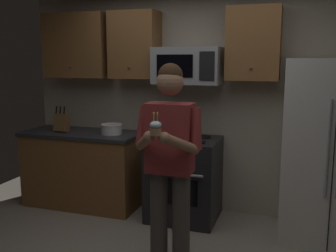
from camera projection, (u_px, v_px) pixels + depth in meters
The scene contains 10 objects.
wall_back at pixel (206, 102), 4.57m from camera, with size 4.40×0.10×2.60m, color #B7AD99.
oven_range at pixel (184, 179), 4.39m from camera, with size 0.76×0.70×0.93m.
microwave at pixel (188, 66), 4.29m from camera, with size 0.74×0.41×0.40m.
refrigerator at pixel (330, 151), 3.81m from camera, with size 0.90×0.75×1.80m.
cabinet_row_upper at pixel (141, 45), 4.48m from camera, with size 2.78×0.36×0.76m.
counter_left at pixel (83, 168), 4.81m from camera, with size 1.44×0.66×0.92m.
knife_block at pixel (62, 122), 4.74m from camera, with size 0.16×0.15×0.32m.
bowl_large_white at pixel (112, 129), 4.59m from camera, with size 0.26×0.26×0.12m.
person at pixel (170, 157), 3.22m from camera, with size 0.60×0.48×1.76m.
cupcake at pixel (156, 128), 2.86m from camera, with size 0.09×0.09×0.17m.
Camera 1 is at (1.01, -2.71, 1.79)m, focal length 41.67 mm.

